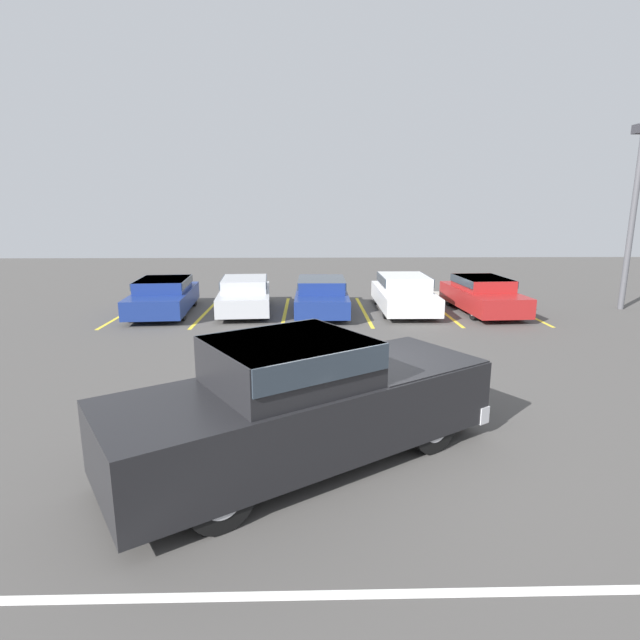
% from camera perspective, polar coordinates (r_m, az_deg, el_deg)
% --- Properties ---
extents(ground_plane, '(60.00, 60.00, 0.00)m').
position_cam_1_polar(ground_plane, '(8.15, 3.01, -13.64)').
color(ground_plane, '#4C4947').
extents(stall_stripe_a, '(0.12, 5.30, 0.01)m').
position_cam_1_polar(stall_stripe_a, '(18.96, -21.18, 0.84)').
color(stall_stripe_a, yellow).
rests_on(stall_stripe_a, ground_plane).
extents(stall_stripe_b, '(0.12, 5.30, 0.01)m').
position_cam_1_polar(stall_stripe_b, '(18.19, -12.84, 0.92)').
color(stall_stripe_b, yellow).
rests_on(stall_stripe_b, ground_plane).
extents(stall_stripe_c, '(0.12, 5.30, 0.01)m').
position_cam_1_polar(stall_stripe_c, '(17.85, -3.98, 0.98)').
color(stall_stripe_c, yellow).
rests_on(stall_stripe_c, ground_plane).
extents(stall_stripe_d, '(0.12, 5.30, 0.01)m').
position_cam_1_polar(stall_stripe_d, '(17.94, 5.02, 1.02)').
color(stall_stripe_d, yellow).
rests_on(stall_stripe_d, ground_plane).
extents(stall_stripe_e, '(0.12, 5.30, 0.01)m').
position_cam_1_polar(stall_stripe_e, '(18.46, 13.71, 1.04)').
color(stall_stripe_e, yellow).
rests_on(stall_stripe_e, ground_plane).
extents(stall_stripe_f, '(0.12, 5.30, 0.01)m').
position_cam_1_polar(stall_stripe_f, '(19.37, 21.75, 1.03)').
color(stall_stripe_f, yellow).
rests_on(stall_stripe_f, ground_plane).
extents(aisle_stripe_foreground, '(9.32, 0.12, 0.01)m').
position_cam_1_polar(aisle_stripe_foreground, '(5.43, -1.52, -28.94)').
color(aisle_stripe_foreground, white).
rests_on(aisle_stripe_foreground, ground_plane).
extents(pickup_truck, '(5.83, 4.69, 1.87)m').
position_cam_1_polar(pickup_truck, '(7.23, -1.40, -9.14)').
color(pickup_truck, black).
rests_on(pickup_truck, ground_plane).
extents(parked_sedan_a, '(2.15, 4.43, 1.21)m').
position_cam_1_polar(parked_sedan_a, '(18.24, -17.43, 2.74)').
color(parked_sedan_a, navy).
rests_on(parked_sedan_a, ground_plane).
extents(parked_sedan_b, '(2.04, 4.34, 1.20)m').
position_cam_1_polar(parked_sedan_b, '(17.92, -8.58, 3.00)').
color(parked_sedan_b, '#B7BABF').
rests_on(parked_sedan_b, ground_plane).
extents(parked_sedan_c, '(1.82, 4.40, 1.19)m').
position_cam_1_polar(parked_sedan_c, '(17.58, 0.17, 2.94)').
color(parked_sedan_c, navy).
rests_on(parked_sedan_c, ground_plane).
extents(parked_sedan_d, '(1.85, 4.39, 1.27)m').
position_cam_1_polar(parked_sedan_d, '(18.10, 9.54, 3.17)').
color(parked_sedan_d, silver).
rests_on(parked_sedan_d, ground_plane).
extents(parked_sedan_e, '(1.96, 4.38, 1.23)m').
position_cam_1_polar(parked_sedan_e, '(18.55, 18.07, 2.88)').
color(parked_sedan_e, maroon).
rests_on(parked_sedan_e, ground_plane).
extents(light_post, '(0.70, 0.36, 6.38)m').
position_cam_1_polar(light_post, '(21.02, 32.29, 11.23)').
color(light_post, '#515156').
rests_on(light_post, ground_plane).
extents(wheel_stop_curb, '(1.89, 0.20, 0.14)m').
position_cam_1_polar(wheel_stop_curb, '(21.66, 11.98, 2.99)').
color(wheel_stop_curb, '#B7B2A8').
rests_on(wheel_stop_curb, ground_plane).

